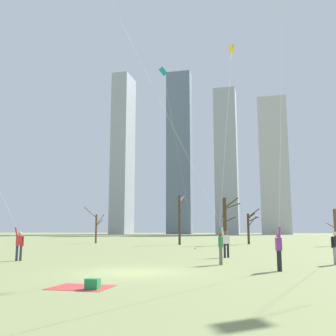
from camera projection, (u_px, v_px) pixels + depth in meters
The scene contains 15 objects.
ground_plane at pixel (133, 273), 15.86m from camera, with size 400.00×400.00×0.00m, color #848E56.
kite_flyer_foreground_right_green at pixel (214, 217), 24.37m from camera, with size 7.14×5.06×16.52m.
kite_flyer_far_back_pink at pixel (280, 162), 14.77m from camera, with size 0.94×9.85×14.37m.
kite_flyer_midfield_right_yellow at pixel (223, 207), 21.07m from camera, with size 0.49×10.67×16.63m.
distant_kite_high_overhead_teal at pixel (166, 89), 35.08m from camera, with size 2.55×3.73×16.32m.
picnic_spot at pixel (88, 285), 11.52m from camera, with size 1.82×1.42×0.31m.
bare_tree_far_right_edge at pixel (96, 226), 50.52m from camera, with size 2.39×2.78×4.68m.
bare_tree_rightmost at pixel (180, 218), 45.54m from camera, with size 0.57×3.12×5.82m.
bare_tree_center at pixel (336, 226), 42.18m from camera, with size 2.06×1.49×4.05m.
bare_tree_left_of_center at pixel (249, 226), 47.41m from camera, with size 1.56×1.80×4.34m.
bare_tree_leftmost at pixel (225, 220), 43.84m from camera, with size 1.98×1.83×5.37m.
skyline_slender_spire at pixel (123, 153), 157.81m from camera, with size 6.52×11.53×64.80m.
skyline_mid_tower_left at pixel (226, 161), 146.45m from camera, with size 8.17×8.49×54.85m.
skyline_tall_tower at pixel (274, 165), 146.12m from camera, with size 10.58×7.83×51.57m.
skyline_short_annex at pixel (179, 151), 160.41m from camera, with size 9.99×5.55×67.46m.
Camera 1 is at (5.27, -15.53, 1.72)m, focal length 41.65 mm.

